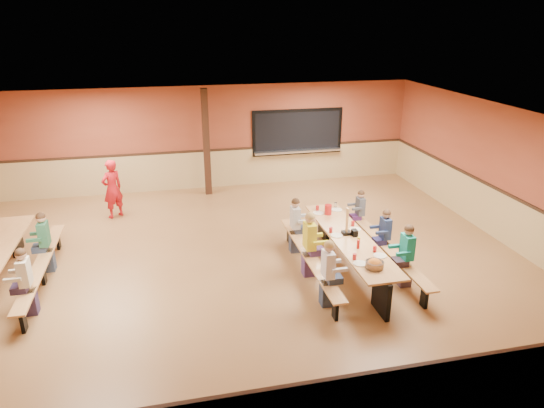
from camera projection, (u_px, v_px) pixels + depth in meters
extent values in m
plane|color=brown|center=(240.00, 263.00, 10.10)|extent=(12.00, 12.00, 0.00)
cube|color=brown|center=(211.00, 138.00, 14.11)|extent=(12.00, 0.04, 3.00)
cube|color=brown|center=(313.00, 357.00, 5.01)|extent=(12.00, 0.04, 3.00)
cube|color=brown|center=(504.00, 175.00, 10.79)|extent=(0.04, 10.00, 3.00)
cube|color=white|center=(236.00, 120.00, 9.02)|extent=(12.00, 10.00, 0.04)
cube|color=black|center=(297.00, 132.00, 14.60)|extent=(2.60, 0.06, 1.20)
cube|color=silver|center=(298.00, 151.00, 14.72)|extent=(2.70, 0.28, 0.06)
cube|color=black|center=(206.00, 143.00, 13.52)|extent=(0.18, 0.18, 3.00)
cube|color=#C0854C|center=(350.00, 238.00, 9.55)|extent=(0.75, 3.60, 0.04)
cube|color=black|center=(381.00, 295.00, 8.27)|extent=(0.08, 0.60, 0.70)
cube|color=black|center=(324.00, 224.00, 11.10)|extent=(0.08, 0.60, 0.70)
cube|color=#C0854C|center=(309.00, 255.00, 9.49)|extent=(0.26, 3.60, 0.04)
cube|color=black|center=(309.00, 265.00, 9.57)|extent=(0.06, 0.18, 0.41)
cube|color=#C0854C|center=(387.00, 247.00, 9.82)|extent=(0.26, 3.60, 0.04)
cube|color=black|center=(386.00, 257.00, 9.91)|extent=(0.06, 0.18, 0.41)
cube|color=black|center=(16.00, 237.00, 10.43)|extent=(0.08, 0.60, 0.70)
cube|color=#C0854C|center=(41.00, 263.00, 9.16)|extent=(0.26, 3.60, 0.04)
cube|color=black|center=(43.00, 274.00, 9.24)|extent=(0.06, 0.18, 0.41)
imported|color=red|center=(112.00, 189.00, 12.16)|extent=(0.66, 0.62, 1.51)
cylinder|color=#B01817|center=(328.00, 210.00, 10.59)|extent=(0.16, 0.16, 0.22)
cube|color=black|center=(355.00, 233.00, 9.56)|extent=(0.10, 0.14, 0.13)
cylinder|color=yellow|center=(359.00, 241.00, 9.15)|extent=(0.06, 0.06, 0.17)
cylinder|color=#B2140F|center=(358.00, 244.00, 9.03)|extent=(0.06, 0.06, 0.17)
cube|color=black|center=(346.00, 233.00, 9.64)|extent=(0.16, 0.16, 0.06)
cube|color=#C0854C|center=(347.00, 220.00, 9.54)|extent=(0.02, 0.09, 0.50)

